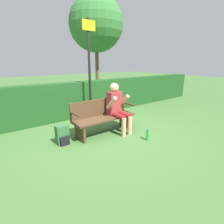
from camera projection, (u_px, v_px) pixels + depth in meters
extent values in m
plane|color=#426B33|center=(105.00, 133.00, 4.41)|extent=(40.00, 40.00, 0.00)
cube|color=#1E4C1E|center=(74.00, 100.00, 5.54)|extent=(12.00, 0.39, 1.13)
cube|color=#513823|center=(105.00, 118.00, 4.30)|extent=(1.62, 0.48, 0.05)
cube|color=#513823|center=(99.00, 107.00, 4.41)|extent=(1.62, 0.04, 0.41)
cube|color=#513823|center=(80.00, 132.00, 3.96)|extent=(0.06, 0.43, 0.38)
cube|color=#513823|center=(125.00, 120.00, 4.76)|extent=(0.06, 0.43, 0.38)
cylinder|color=#513823|center=(75.00, 114.00, 3.78)|extent=(0.05, 0.43, 0.05)
cylinder|color=#513823|center=(128.00, 104.00, 4.69)|extent=(0.05, 0.43, 0.05)
cube|color=#993333|center=(114.00, 103.00, 4.45)|extent=(0.35, 0.22, 0.59)
sphere|color=#DBA884|center=(114.00, 88.00, 4.34)|extent=(0.23, 0.23, 0.23)
cylinder|color=maroon|center=(117.00, 116.00, 4.28)|extent=(0.13, 0.49, 0.13)
cylinder|color=maroon|center=(123.00, 114.00, 4.39)|extent=(0.13, 0.49, 0.13)
cylinder|color=#DBA884|center=(124.00, 127.00, 4.16)|extent=(0.11, 0.11, 0.46)
cylinder|color=#DBA884|center=(130.00, 126.00, 4.27)|extent=(0.11, 0.11, 0.46)
cylinder|color=#DBA884|center=(112.00, 103.00, 4.21)|extent=(0.09, 0.35, 0.35)
cylinder|color=#DBA884|center=(124.00, 101.00, 4.44)|extent=(0.09, 0.35, 0.35)
cube|color=#336638|center=(62.00, 134.00, 3.80)|extent=(0.26, 0.18, 0.42)
cube|color=black|center=(65.00, 141.00, 3.73)|extent=(0.20, 0.06, 0.19)
cylinder|color=green|center=(148.00, 135.00, 3.97)|extent=(0.08, 0.08, 0.25)
cylinder|color=#2D66B2|center=(148.00, 129.00, 3.93)|extent=(0.04, 0.04, 0.02)
cylinder|color=black|center=(90.00, 73.00, 5.05)|extent=(0.07, 0.07, 2.85)
cube|color=yellow|center=(89.00, 25.00, 4.67)|extent=(0.40, 0.02, 0.26)
cylinder|color=brown|center=(97.00, 67.00, 10.52)|extent=(0.21, 0.21, 2.84)
sphere|color=#387A38|center=(96.00, 24.00, 9.87)|extent=(3.08, 3.08, 3.08)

